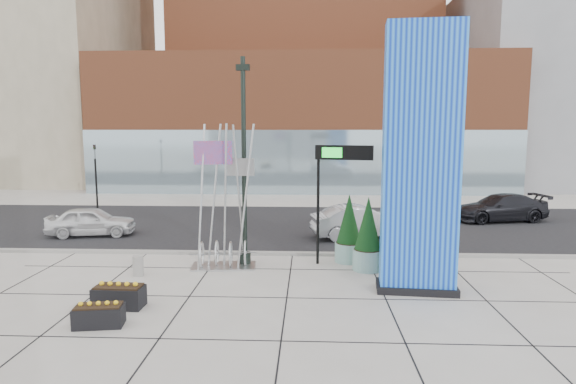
{
  "coord_description": "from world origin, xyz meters",
  "views": [
    {
      "loc": [
        1.66,
        -15.07,
        5.13
      ],
      "look_at": [
        0.9,
        2.0,
        2.86
      ],
      "focal_mm": 30.0,
      "sensor_mm": 36.0,
      "label": 1
    }
  ],
  "objects_px": {
    "blue_pylon": "(421,165)",
    "car_silver_mid": "(361,222)",
    "lamp_post": "(244,182)",
    "car_white_west": "(91,222)",
    "public_art_sculpture": "(224,230)",
    "concrete_bollard": "(138,266)",
    "overhead_street_sign": "(339,162)"
  },
  "relations": [
    {
      "from": "blue_pylon",
      "to": "public_art_sculpture",
      "type": "height_order",
      "value": "blue_pylon"
    },
    {
      "from": "lamp_post",
      "to": "public_art_sculpture",
      "type": "distance_m",
      "value": 1.93
    },
    {
      "from": "blue_pylon",
      "to": "car_white_west",
      "type": "relative_size",
      "value": 2.05
    },
    {
      "from": "blue_pylon",
      "to": "concrete_bollard",
      "type": "bearing_deg",
      "value": 177.89
    },
    {
      "from": "blue_pylon",
      "to": "public_art_sculpture",
      "type": "bearing_deg",
      "value": 165.18
    },
    {
      "from": "lamp_post",
      "to": "public_art_sculpture",
      "type": "height_order",
      "value": "lamp_post"
    },
    {
      "from": "concrete_bollard",
      "to": "lamp_post",
      "type": "bearing_deg",
      "value": 23.01
    },
    {
      "from": "public_art_sculpture",
      "to": "car_white_west",
      "type": "distance_m",
      "value": 8.81
    },
    {
      "from": "concrete_bollard",
      "to": "overhead_street_sign",
      "type": "bearing_deg",
      "value": 14.19
    },
    {
      "from": "car_white_west",
      "to": "car_silver_mid",
      "type": "bearing_deg",
      "value": -99.65
    },
    {
      "from": "blue_pylon",
      "to": "concrete_bollard",
      "type": "relative_size",
      "value": 11.56
    },
    {
      "from": "public_art_sculpture",
      "to": "car_white_west",
      "type": "xyz_separation_m",
      "value": [
        -7.28,
        4.92,
        -0.71
      ]
    },
    {
      "from": "car_silver_mid",
      "to": "car_white_west",
      "type": "bearing_deg",
      "value": 77.79
    },
    {
      "from": "car_white_west",
      "to": "public_art_sculpture",
      "type": "bearing_deg",
      "value": -134.13
    },
    {
      "from": "public_art_sculpture",
      "to": "car_silver_mid",
      "type": "distance_m",
      "value": 7.54
    },
    {
      "from": "blue_pylon",
      "to": "car_silver_mid",
      "type": "xyz_separation_m",
      "value": [
        -0.96,
        7.39,
        -3.24
      ]
    },
    {
      "from": "public_art_sculpture",
      "to": "lamp_post",
      "type": "bearing_deg",
      "value": 18.87
    },
    {
      "from": "lamp_post",
      "to": "public_art_sculpture",
      "type": "xyz_separation_m",
      "value": [
        -0.74,
        -0.32,
        -1.75
      ]
    },
    {
      "from": "blue_pylon",
      "to": "lamp_post",
      "type": "distance_m",
      "value": 6.47
    },
    {
      "from": "lamp_post",
      "to": "car_white_west",
      "type": "distance_m",
      "value": 9.56
    },
    {
      "from": "public_art_sculpture",
      "to": "car_white_west",
      "type": "height_order",
      "value": "public_art_sculpture"
    },
    {
      "from": "overhead_street_sign",
      "to": "car_white_west",
      "type": "height_order",
      "value": "overhead_street_sign"
    },
    {
      "from": "car_silver_mid",
      "to": "concrete_bollard",
      "type": "bearing_deg",
      "value": 113.74
    },
    {
      "from": "concrete_bollard",
      "to": "overhead_street_sign",
      "type": "height_order",
      "value": "overhead_street_sign"
    },
    {
      "from": "concrete_bollard",
      "to": "overhead_street_sign",
      "type": "xyz_separation_m",
      "value": [
        7.08,
        1.79,
        3.52
      ]
    },
    {
      "from": "blue_pylon",
      "to": "car_silver_mid",
      "type": "distance_m",
      "value": 8.13
    },
    {
      "from": "lamp_post",
      "to": "overhead_street_sign",
      "type": "relative_size",
      "value": 1.7
    },
    {
      "from": "concrete_bollard",
      "to": "car_white_west",
      "type": "height_order",
      "value": "car_white_west"
    },
    {
      "from": "concrete_bollard",
      "to": "car_white_west",
      "type": "bearing_deg",
      "value": 126.09
    },
    {
      "from": "car_silver_mid",
      "to": "overhead_street_sign",
      "type": "bearing_deg",
      "value": 150.4
    },
    {
      "from": "lamp_post",
      "to": "concrete_bollard",
      "type": "height_order",
      "value": "lamp_post"
    },
    {
      "from": "lamp_post",
      "to": "car_white_west",
      "type": "height_order",
      "value": "lamp_post"
    }
  ]
}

